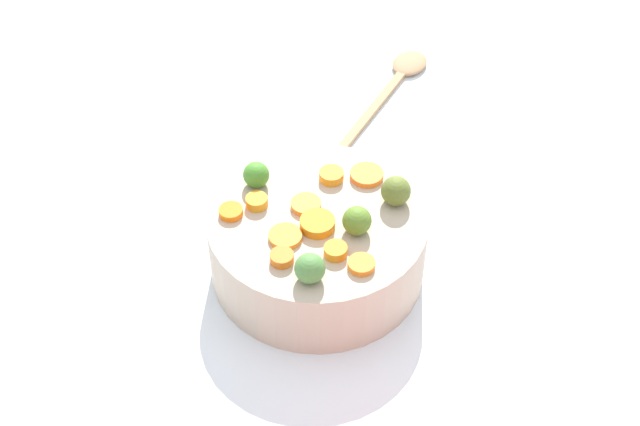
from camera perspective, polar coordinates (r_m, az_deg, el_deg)
The scene contains 17 objects.
tabletop at distance 1.07m, azimuth -1.71°, elevation -4.69°, with size 2.40×2.40×0.02m, color white.
serving_bowl_carrots at distance 1.04m, azimuth -0.00°, elevation -2.09°, with size 0.25×0.25×0.09m, color #C1AB94.
carrot_slice_0 at distance 0.97m, azimuth 0.98°, elevation -2.38°, with size 0.03×0.03×0.01m, color orange.
carrot_slice_1 at distance 1.05m, azimuth 0.72°, elevation 2.36°, with size 0.03×0.03×0.01m, color orange.
carrot_slice_2 at distance 1.02m, azimuth -3.99°, elevation 0.72°, with size 0.02×0.02×0.01m, color orange.
carrot_slice_3 at distance 1.00m, azimuth -0.16°, elevation -0.67°, with size 0.04×0.04×0.01m, color orange.
carrot_slice_4 at distance 1.02m, azimuth -0.89°, elevation 0.53°, with size 0.03×0.03×0.01m, color orange.
carrot_slice_5 at distance 0.96m, azimuth 2.61°, elevation -3.24°, with size 0.03×0.03×0.01m, color orange.
carrot_slice_6 at distance 1.06m, azimuth 2.95°, elevation 2.39°, with size 0.04×0.04×0.01m, color orange.
carrot_slice_7 at distance 0.96m, azimuth -2.40°, elevation -2.81°, with size 0.03×0.03×0.01m, color orange.
carrot_slice_8 at distance 0.99m, azimuth -2.19°, elevation -1.48°, with size 0.04×0.04×0.01m, color orange.
carrot_slice_9 at distance 1.02m, azimuth -5.61°, elevation 0.08°, with size 0.03×0.03×0.01m, color orange.
brussels_sprout_0 at distance 0.94m, azimuth -0.64°, elevation -3.49°, with size 0.03×0.03×0.03m, color #508540.
brussels_sprout_1 at distance 0.99m, azimuth 2.33°, elevation -0.48°, with size 0.03×0.03×0.03m, color #5A7F29.
brussels_sprout_2 at distance 1.04m, azimuth -4.03°, elevation 2.41°, with size 0.03×0.03×0.03m, color #46892A.
brussels_sprout_3 at distance 1.02m, azimuth 4.78°, elevation 1.39°, with size 0.03×0.03×0.03m, color #5F6E2B.
wooden_spoon at distance 1.33m, azimuth 4.45°, elevation 7.86°, with size 0.17×0.30×0.01m.
Camera 1 is at (-0.58, 0.37, 0.83)m, focal length 51.03 mm.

